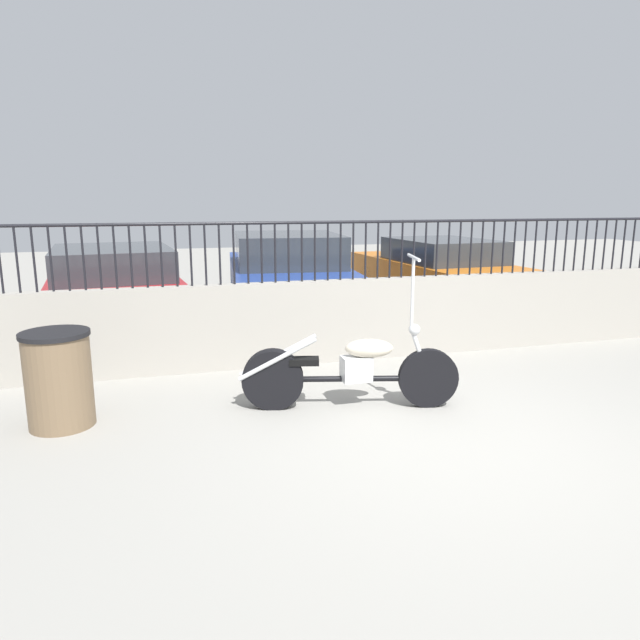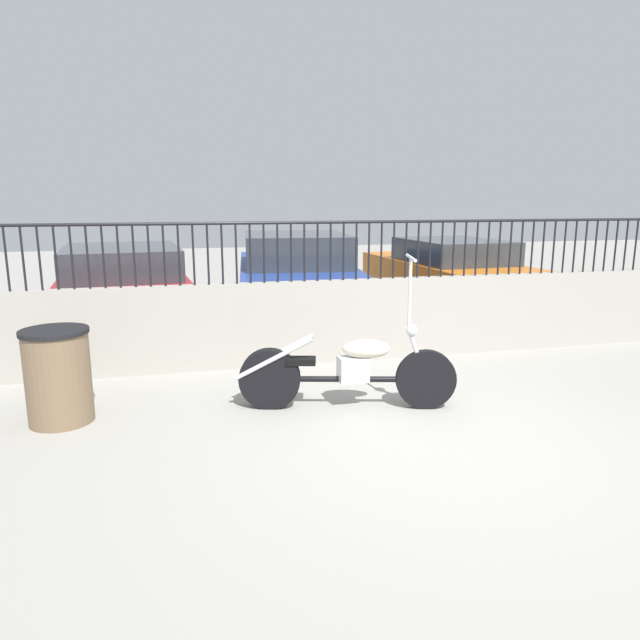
{
  "view_description": "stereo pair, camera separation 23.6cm",
  "coord_description": "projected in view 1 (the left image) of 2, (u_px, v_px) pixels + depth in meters",
  "views": [
    {
      "loc": [
        -2.22,
        -3.99,
        1.97
      ],
      "look_at": [
        -0.57,
        1.76,
        0.7
      ],
      "focal_mm": 32.0,
      "sensor_mm": 36.0,
      "label": 1
    },
    {
      "loc": [
        -1.99,
        -4.05,
        1.97
      ],
      "look_at": [
        -0.57,
        1.76,
        0.7
      ],
      "focal_mm": 32.0,
      "sensor_mm": 36.0,
      "label": 2
    }
  ],
  "objects": [
    {
      "name": "car_red",
      "position": [
        114.0,
        288.0,
        8.61
      ],
      "size": [
        2.23,
        4.67,
        1.28
      ],
      "rotation": [
        0.0,
        0.0,
        1.67
      ],
      "color": "black",
      "rests_on": "ground_plane"
    },
    {
      "name": "motorcycle_black",
      "position": [
        340.0,
        371.0,
        5.43
      ],
      "size": [
        2.07,
        0.75,
        1.47
      ],
      "rotation": [
        0.0,
        0.0,
        -0.25
      ],
      "color": "black",
      "rests_on": "ground_plane"
    },
    {
      "name": "car_blue",
      "position": [
        287.0,
        275.0,
        9.75
      ],
      "size": [
        2.34,
        4.73,
        1.41
      ],
      "rotation": [
        0.0,
        0.0,
        1.46
      ],
      "color": "black",
      "rests_on": "ground_plane"
    },
    {
      "name": "car_orange",
      "position": [
        437.0,
        271.0,
        10.71
      ],
      "size": [
        1.94,
        4.36,
        1.26
      ],
      "rotation": [
        0.0,
        0.0,
        1.62
      ],
      "color": "black",
      "rests_on": "ground_plane"
    },
    {
      "name": "low_wall",
      "position": [
        346.0,
        320.0,
        7.07
      ],
      "size": [
        9.32,
        0.18,
        1.01
      ],
      "color": "#9E998E",
      "rests_on": "ground_plane"
    },
    {
      "name": "ground_plane",
      "position": [
        443.0,
        440.0,
        4.76
      ],
      "size": [
        40.0,
        40.0,
        0.0
      ],
      "primitive_type": "plane",
      "color": "gray"
    },
    {
      "name": "trash_bin",
      "position": [
        59.0,
        379.0,
        4.98
      ],
      "size": [
        0.58,
        0.58,
        0.86
      ],
      "color": "brown",
      "rests_on": "ground_plane"
    },
    {
      "name": "fence_railing",
      "position": [
        347.0,
        241.0,
        6.86
      ],
      "size": [
        9.32,
        0.04,
        0.71
      ],
      "color": "black",
      "rests_on": "low_wall"
    }
  ]
}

